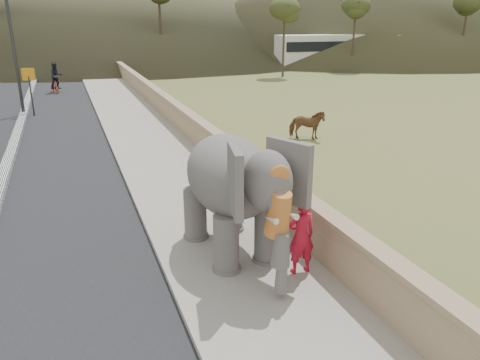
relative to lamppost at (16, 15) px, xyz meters
name	(u,v)px	position (x,y,z in m)	size (l,w,h in m)	color
ground	(243,272)	(4.69, -18.40, -4.87)	(160.00, 160.00, 0.00)	olive
road	(10,160)	(-0.31, -8.40, -4.86)	(7.00, 120.00, 0.03)	black
median	(10,158)	(-0.31, -8.40, -4.76)	(0.35, 120.00, 0.22)	black
walkway	(151,146)	(4.69, -8.40, -4.80)	(3.00, 120.00, 0.15)	#9E9687
parapet	(192,130)	(6.34, -8.40, -4.32)	(0.30, 120.00, 1.10)	tan
lamppost	(16,15)	(0.00, 0.00, 0.00)	(1.76, 0.36, 8.00)	#28292D
signboard	(30,84)	(0.19, -0.32, -3.23)	(0.60, 0.08, 2.40)	#2D2D33
cow	(307,125)	(10.92, -9.38, -4.26)	(0.66, 1.44, 1.22)	brown
distant_car	(276,59)	(22.32, 18.56, -4.15)	(1.70, 4.23, 1.44)	#B7B8BF
bus_white	(331,51)	(26.77, 15.38, -3.32)	(2.50, 11.00, 3.10)	silver
bus_orange	(427,49)	(37.66, 14.41, -3.32)	(2.50, 11.00, 3.10)	orange
hill_far	(109,1)	(9.69, 51.60, 2.13)	(80.00, 80.00, 14.00)	brown
elephant_and_man	(230,192)	(4.71, -17.62, -3.45)	(2.31, 3.72, 2.57)	slate
motorcyclist	(56,81)	(1.30, 7.36, -4.06)	(1.14, 1.65, 1.98)	maroon
trees	(122,28)	(6.32, 11.44, -0.91)	(47.99, 45.29, 8.96)	#473828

